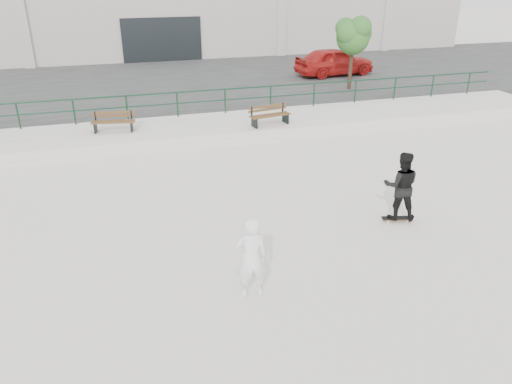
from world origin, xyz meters
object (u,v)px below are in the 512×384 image
object	(u,v)px
bench_left	(113,122)
skateboard	(397,218)
red_car	(334,61)
seated_skater	(251,258)
bench_right	(269,115)
tree	(354,34)
standing_skater	(401,186)

from	to	relation	value
bench_left	skateboard	xyz separation A→B (m)	(6.91, -8.57, -0.79)
red_car	seated_skater	size ratio (longest dim) A/B	2.50
bench_right	red_car	world-z (taller)	red_car
red_car	skateboard	xyz separation A→B (m)	(-5.37, -15.82, -1.19)
bench_left	red_car	world-z (taller)	red_car
red_car	seated_skater	world-z (taller)	red_car
skateboard	seated_skater	bearing A→B (deg)	-142.15
bench_right	red_car	size ratio (longest dim) A/B	0.38
bench_left	tree	distance (m)	12.42
bench_left	seated_skater	distance (m)	10.87
skateboard	seated_skater	world-z (taller)	seated_skater
bench_right	tree	xyz separation A→B (m)	(5.75, 4.72, 2.27)
bench_right	seated_skater	bearing A→B (deg)	-119.99
red_car	bench_right	bearing A→B (deg)	134.51
seated_skater	tree	bearing A→B (deg)	-118.14
tree	standing_skater	size ratio (longest dim) A/B	1.92
standing_skater	red_car	bearing A→B (deg)	-84.73
bench_left	tree	xyz separation A→B (m)	(11.59, 3.85, 2.28)
tree	seated_skater	size ratio (longest dim) A/B	1.97
bench_right	seated_skater	xyz separation A→B (m)	(-3.53, -9.76, 0.02)
tree	red_car	size ratio (longest dim) A/B	0.79
seated_skater	red_car	bearing A→B (deg)	-114.63
red_car	standing_skater	size ratio (longest dim) A/B	2.43
tree	standing_skater	bearing A→B (deg)	-110.65
skateboard	standing_skater	bearing A→B (deg)	40.30
bench_right	tree	size ratio (longest dim) A/B	0.48
tree	standing_skater	xyz separation A→B (m)	(-4.68, -12.42, -2.13)
bench_right	skateboard	distance (m)	7.82
bench_right	skateboard	size ratio (longest dim) A/B	2.11
skateboard	standing_skater	xyz separation A→B (m)	(0.00, 0.00, 0.94)
bench_left	seated_skater	size ratio (longest dim) A/B	0.92
tree	red_car	bearing A→B (deg)	78.55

